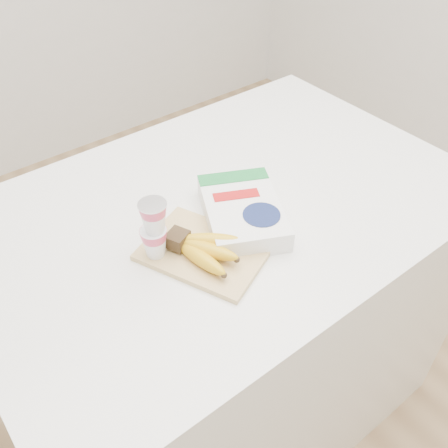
% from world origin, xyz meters
% --- Properties ---
extents(room, '(4.00, 4.00, 4.00)m').
position_xyz_m(room, '(0.00, 0.00, 1.35)').
color(room, tan).
rests_on(room, ground).
extents(table, '(1.32, 0.88, 0.99)m').
position_xyz_m(table, '(0.00, 0.00, 0.49)').
color(table, white).
rests_on(table, ground).
extents(cutting_board, '(0.29, 0.33, 0.01)m').
position_xyz_m(cutting_board, '(-0.15, -0.12, 1.00)').
color(cutting_board, '#E8CD7F').
rests_on(cutting_board, table).
extents(bananas, '(0.15, 0.18, 0.06)m').
position_xyz_m(bananas, '(-0.16, -0.13, 1.03)').
color(bananas, '#382816').
rests_on(bananas, cutting_board).
extents(yogurt_stack, '(0.07, 0.06, 0.15)m').
position_xyz_m(yogurt_stack, '(-0.24, -0.07, 1.08)').
color(yogurt_stack, white).
rests_on(yogurt_stack, cutting_board).
extents(cereal_box, '(0.28, 0.32, 0.06)m').
position_xyz_m(cereal_box, '(-0.01, -0.08, 1.02)').
color(cereal_box, white).
rests_on(cereal_box, table).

